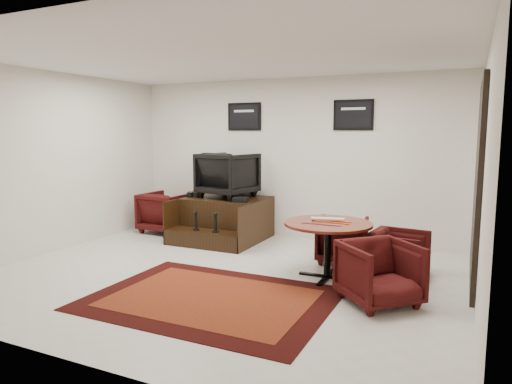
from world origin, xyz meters
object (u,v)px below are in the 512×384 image
Objects in this scene: shine_podium at (224,220)px; table_chair_corner at (380,270)px; armchair_side at (166,210)px; meeting_table at (328,229)px; table_chair_back at (342,237)px; shine_chair at (228,172)px; table_chair_window at (399,252)px.

table_chair_corner is at bearing -33.06° from shine_podium.
armchair_side is 3.80m from meeting_table.
shine_chair is at bearing -24.72° from table_chair_back.
shine_podium is 2.11× the size of table_chair_window.
table_chair_window is (0.83, 0.38, -0.30)m from meeting_table.
shine_podium is 1.74× the size of armchair_side.
shine_chair is at bearing 100.65° from table_chair_corner.
table_chair_corner is at bearing 110.16° from table_chair_back.
table_chair_back is at bearing 73.99° from table_chair_corner.
meeting_table is 1.56× the size of table_chair_back.
table_chair_corner reaches higher than shine_podium.
shine_podium is 2.02× the size of table_chair_back.
armchair_side is 4.47m from table_chair_window.
table_chair_window is at bearing 169.29° from armchair_side.
shine_chair is at bearing 146.53° from meeting_table.
armchair_side reaches higher than shine_podium.
meeting_table is at bearing -30.84° from shine_podium.
meeting_table is at bearing 96.59° from table_chair_corner.
armchair_side is at bearing 84.32° from table_chair_window.
armchair_side is at bearing 110.66° from table_chair_corner.
meeting_table is at bearing 157.08° from shine_chair.
shine_chair is 1.16× the size of table_chair_corner.
shine_chair is at bearing 90.00° from shine_podium.
shine_podium is at bearing 100.56° from shine_chair.
armchair_side is 1.21× the size of table_chair_window.
table_chair_back is at bearing 91.42° from meeting_table.
shine_podium is 0.84m from shine_chair.
shine_chair is 1.48m from armchair_side.
shine_podium is at bearing 102.54° from table_chair_corner.
shine_chair is (-0.00, 0.15, 0.83)m from shine_podium.
table_chair_back is 1.05× the size of table_chair_window.
shine_chair reaches higher than shine_podium.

